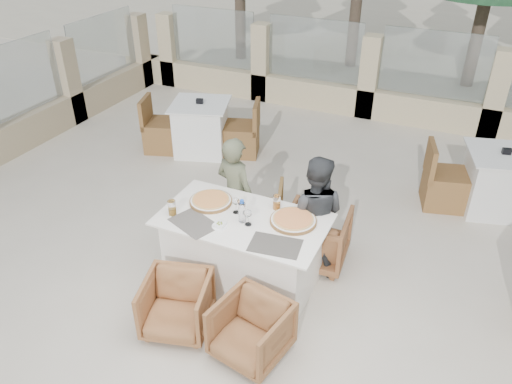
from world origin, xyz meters
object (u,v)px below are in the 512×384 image
at_px(dining_table, 243,251).
at_px(pizza_left, 211,200).
at_px(beer_glass_left, 172,208).
at_px(armchair_near_right, 251,330).
at_px(armchair_near_left, 177,305).
at_px(armchair_far_left, 256,207).
at_px(diner_left, 235,194).
at_px(wine_glass_centre, 236,204).
at_px(diner_right, 314,215).
at_px(olive_dish, 220,225).
at_px(beer_glass_right, 277,202).
at_px(water_bottle, 242,211).
at_px(bg_table_a, 201,128).
at_px(wine_glass_near, 248,216).
at_px(pizza_right, 293,220).
at_px(bg_table_b, 498,182).
at_px(armchair_far_right, 317,237).

bearing_deg(dining_table, pizza_left, 163.67).
bearing_deg(beer_glass_left, armchair_near_right, -28.47).
bearing_deg(dining_table, armchair_near_left, -108.48).
xyz_separation_m(armchair_far_left, diner_left, (-0.06, -0.38, 0.38)).
relative_size(wine_glass_centre, diner_right, 0.14).
bearing_deg(olive_dish, beer_glass_right, 53.49).
xyz_separation_m(water_bottle, bg_table_a, (-1.86, 2.44, -0.50)).
xyz_separation_m(dining_table, bg_table_a, (-1.85, 2.40, 0.00)).
distance_m(beer_glass_left, diner_left, 0.82).
bearing_deg(wine_glass_near, diner_left, 125.93).
distance_m(pizza_right, olive_dish, 0.69).
bearing_deg(water_bottle, wine_glass_near, -19.73).
xyz_separation_m(beer_glass_left, bg_table_b, (2.89, 2.71, -0.46)).
bearing_deg(wine_glass_centre, diner_left, 117.48).
height_order(beer_glass_right, diner_right, diner_right).
bearing_deg(armchair_near_left, dining_table, 56.39).
xyz_separation_m(pizza_right, wine_glass_centre, (-0.56, -0.08, 0.06)).
height_order(wine_glass_centre, wine_glass_near, same).
distance_m(pizza_right, armchair_near_left, 1.32).
relative_size(wine_glass_centre, beer_glass_left, 1.21).
distance_m(dining_table, pizza_right, 0.63).
distance_m(wine_glass_centre, bg_table_a, 2.95).
bearing_deg(armchair_near_right, armchair_far_right, 97.45).
distance_m(wine_glass_near, diner_right, 0.77).
xyz_separation_m(pizza_right, armchair_far_left, (-0.74, 0.77, -0.52)).
distance_m(water_bottle, beer_glass_left, 0.68).
xyz_separation_m(armchair_near_right, bg_table_a, (-2.31, 3.21, 0.12)).
height_order(pizza_left, armchair_near_left, pizza_left).
bearing_deg(diner_left, pizza_right, 169.66).
distance_m(armchair_near_left, bg_table_b, 4.16).
relative_size(pizza_right, olive_dish, 4.01).
distance_m(wine_glass_near, armchair_far_right, 1.01).
distance_m(water_bottle, bg_table_a, 3.11).
distance_m(wine_glass_centre, armchair_near_right, 1.21).
distance_m(pizza_right, bg_table_a, 3.25).
height_order(water_bottle, beer_glass_right, water_bottle).
relative_size(wine_glass_near, olive_dish, 1.67).
xyz_separation_m(wine_glass_centre, armchair_near_left, (-0.17, -0.88, -0.59)).
bearing_deg(wine_glass_near, pizza_right, 29.87).
relative_size(wine_glass_centre, olive_dish, 1.67).
relative_size(pizza_right, beer_glass_right, 2.97).
bearing_deg(water_bottle, pizza_right, 22.67).
height_order(pizza_left, water_bottle, water_bottle).
distance_m(pizza_right, beer_glass_left, 1.16).
bearing_deg(beer_glass_left, beer_glass_right, 29.99).
xyz_separation_m(wine_glass_near, diner_right, (0.46, 0.58, -0.21)).
xyz_separation_m(olive_dish, diner_left, (-0.20, 0.73, -0.13)).
distance_m(armchair_far_left, armchair_near_left, 1.73).
distance_m(beer_glass_right, bg_table_b, 3.03).
xyz_separation_m(wine_glass_centre, olive_dish, (-0.03, -0.27, -0.07)).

